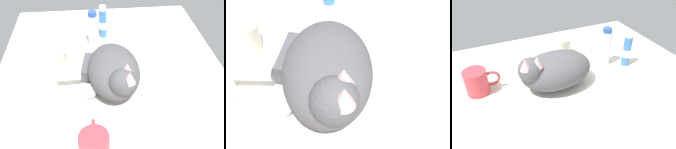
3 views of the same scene
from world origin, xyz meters
The scene contains 10 objects.
ground_plane centered at (0.00, 0.00, -1.50)cm, with size 110.00×82.50×3.00cm, color silver.
sink_basin centered at (0.00, 0.00, 0.32)cm, with size 30.93×30.93×0.64cm, color white.
faucet centered at (0.00, 18.73, 2.87)cm, with size 14.49×11.41×6.34cm.
cat centered at (-0.97, 0.16, 6.89)cm, with size 26.56×19.85×14.66cm.
coffee_mug centered at (-25.48, 7.35, 4.34)cm, with size 11.80×7.67×8.67cm.
rinse_cup centered at (11.00, 18.73, 3.95)cm, with size 6.56×6.56×7.89cm.
soap_dish centered at (-7.34, 20.42, 0.60)cm, with size 9.00×6.40×1.20cm, color white.
soap_bar centered at (-7.34, 20.42, 2.26)cm, with size 7.41×4.84×2.12cm, color silver.
toothpaste_bottle centered at (23.35, 5.68, 7.26)cm, with size 4.05×4.05×15.49cm.
mouthwash_bottle centered at (30.45, 1.43, 6.52)cm, with size 3.31×3.31×13.98cm.
Camera 1 is at (-58.11, 6.05, 57.96)cm, focal length 38.55 mm.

